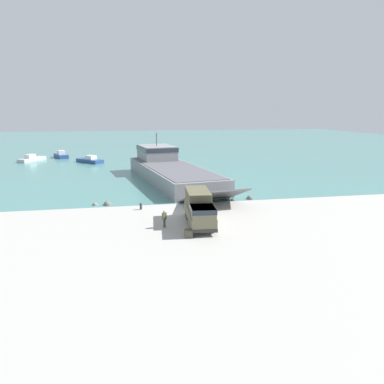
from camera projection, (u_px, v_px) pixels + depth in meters
ground_plane at (192, 213)px, 42.49m from camera, size 240.00×240.00×0.00m
water_surface at (142, 143)px, 133.26m from camera, size 240.00×180.00×0.01m
landing_craft at (169, 169)px, 63.21m from camera, size 13.08×35.44×7.40m
military_truck at (199, 208)px, 38.00m from camera, size 3.12×8.29×3.30m
soldier_on_ramp at (164, 218)px, 37.06m from camera, size 0.49×0.46×1.73m
moored_boat_a at (32, 159)px, 86.54m from camera, size 5.34×7.55×1.60m
moored_boat_b at (90, 160)px, 83.87m from camera, size 6.39×6.86×1.64m
moored_boat_c at (61, 155)px, 92.57m from camera, size 4.32×6.55×1.84m
mooring_bollard at (141, 206)px, 43.92m from camera, size 0.32×0.32×0.81m
cargo_crate at (189, 233)px, 34.34m from camera, size 0.77×0.90×0.70m
shoreline_rock_a at (250, 199)px, 49.29m from camera, size 0.92×0.92×0.92m
shoreline_rock_b at (233, 201)px, 48.36m from camera, size 0.61×0.61×0.61m
shoreline_rock_c at (107, 205)px, 46.15m from camera, size 0.97×0.97×0.97m
shoreline_rock_d at (95, 205)px, 46.07m from camera, size 0.66×0.66×0.66m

